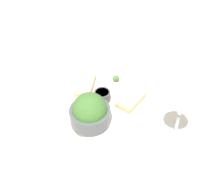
{
  "coord_description": "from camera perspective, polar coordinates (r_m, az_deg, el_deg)",
  "views": [
    {
      "loc": [
        -0.45,
        -0.44,
        0.63
      ],
      "look_at": [
        0.0,
        0.0,
        0.03
      ],
      "focal_mm": 45.0,
      "sensor_mm": 36.0,
      "label": 1
    }
  ],
  "objects": [
    {
      "name": "dinner_plate",
      "position": [
        0.88,
        0.0,
        -1.27
      ],
      "size": [
        0.32,
        0.32,
        0.01
      ],
      "color": "silver",
      "rests_on": "ground_plane"
    },
    {
      "name": "salad_bowl",
      "position": [
        0.79,
        -4.5,
        -3.28
      ],
      "size": [
        0.12,
        0.12,
        0.1
      ],
      "color": "#4C5156",
      "rests_on": "dinner_plate"
    },
    {
      "name": "fork",
      "position": [
        0.73,
        8.15,
        -15.87
      ],
      "size": [
        0.18,
        0.08,
        0.01
      ],
      "color": "silver",
      "rests_on": "ground_plane"
    },
    {
      "name": "cheese_toast_far",
      "position": [
        0.87,
        3.83,
        -0.64
      ],
      "size": [
        0.1,
        0.07,
        0.03
      ],
      "color": "#D1B27F",
      "rests_on": "dinner_plate"
    },
    {
      "name": "garnish",
      "position": [
        0.94,
        0.8,
        3.59
      ],
      "size": [
        0.02,
        0.02,
        0.02
      ],
      "color": "#477533",
      "rests_on": "dinner_plate"
    },
    {
      "name": "sauce_ramekin",
      "position": [
        0.87,
        -1.99,
        0.08
      ],
      "size": [
        0.05,
        0.05,
        0.03
      ],
      "color": "#4C4C4C",
      "rests_on": "dinner_plate"
    },
    {
      "name": "ground_plane",
      "position": [
        0.89,
        0.0,
        -1.59
      ],
      "size": [
        4.0,
        4.0,
        0.0
      ],
      "primitive_type": "plane",
      "color": "beige"
    },
    {
      "name": "cheese_toast_near",
      "position": [
        0.92,
        -5.49,
        2.31
      ],
      "size": [
        0.11,
        0.1,
        0.03
      ],
      "color": "#D1B27F",
      "rests_on": "dinner_plate"
    },
    {
      "name": "wine_glass",
      "position": [
        0.74,
        13.8,
        -2.57
      ],
      "size": [
        0.08,
        0.08,
        0.16
      ],
      "color": "silver",
      "rests_on": "ground_plane"
    }
  ]
}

